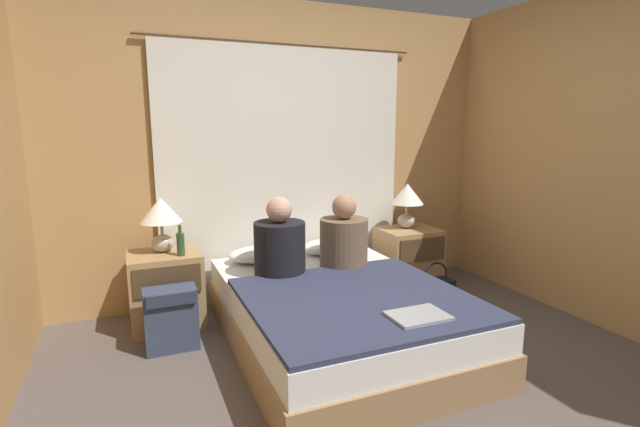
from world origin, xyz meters
TOP-DOWN VIEW (x-y plane):
  - ground_plane at (0.00, 0.00)m, footprint 16.00×16.00m
  - wall_back at (0.00, 1.83)m, footprint 3.96×0.06m
  - curtain_panel at (0.00, 1.77)m, footprint 2.34×0.02m
  - bed at (0.00, 0.72)m, footprint 1.41×1.98m
  - nightstand_left at (-1.06, 1.45)m, footprint 0.51×0.45m
  - nightstand_right at (1.06, 1.45)m, footprint 0.51×0.45m
  - lamp_left at (-1.06, 1.50)m, footprint 0.30×0.30m
  - lamp_right at (1.06, 1.50)m, footprint 0.30×0.30m
  - pillow_left at (-0.31, 1.50)m, footprint 0.54×0.36m
  - pillow_right at (0.31, 1.50)m, footprint 0.54×0.36m
  - blanket_on_bed at (0.00, 0.41)m, footprint 1.35×1.30m
  - person_left_in_bed at (-0.28, 1.10)m, footprint 0.37×0.37m
  - person_right_in_bed at (0.23, 1.10)m, footprint 0.37×0.37m
  - beer_bottle_on_left_stand at (-0.95, 1.34)m, footprint 0.06×0.06m
  - laptop_on_bed at (0.16, 0.00)m, footprint 0.32×0.23m
  - backpack_on_floor at (-1.06, 1.05)m, footprint 0.34×0.21m
  - handbag_on_floor at (1.04, 1.01)m, footprint 0.31×0.15m

SIDE VIEW (x-z plane):
  - ground_plane at x=0.00m, z-range 0.00..0.00m
  - handbag_on_floor at x=1.04m, z-range -0.07..0.31m
  - bed at x=0.00m, z-range 0.00..0.40m
  - backpack_on_floor at x=-1.06m, z-range 0.03..0.45m
  - nightstand_left at x=-1.06m, z-range 0.00..0.56m
  - nightstand_right at x=1.06m, z-range 0.00..0.56m
  - blanket_on_bed at x=0.00m, z-range 0.41..0.44m
  - laptop_on_bed at x=0.16m, z-range 0.44..0.45m
  - pillow_left at x=-0.31m, z-range 0.41..0.53m
  - pillow_right at x=0.31m, z-range 0.41..0.53m
  - person_right_in_bed at x=0.23m, z-range 0.34..0.91m
  - person_left_in_bed at x=-0.28m, z-range 0.34..0.92m
  - beer_bottle_on_left_stand at x=-0.95m, z-range 0.54..0.76m
  - lamp_left at x=-1.06m, z-range 0.63..1.04m
  - lamp_right at x=1.06m, z-range 0.63..1.04m
  - curtain_panel at x=0.00m, z-range 0.00..2.15m
  - wall_back at x=0.00m, z-range 0.00..2.50m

